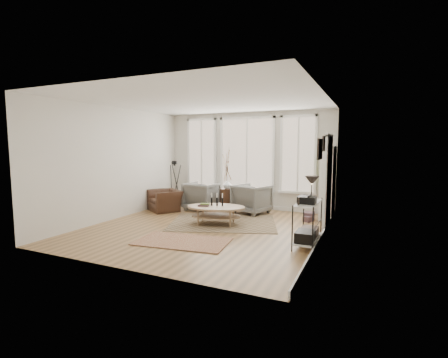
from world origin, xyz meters
The scene contains 17 objects.
room centered at (0.02, 0.03, 1.43)m, with size 5.50×5.54×2.90m.
bay_window centered at (0.00, 2.71, 1.61)m, with size 4.14×0.12×2.24m.
door centered at (2.57, 1.15, 1.12)m, with size 0.09×1.06×2.22m.
bookcase centered at (2.44, 2.23, 0.96)m, with size 0.31×0.85×2.06m.
low_shelf centered at (2.38, -0.30, 0.51)m, with size 0.38×1.08×1.30m.
wall_art centered at (2.58, -0.27, 1.88)m, with size 0.04×0.88×0.44m.
rug_main centered at (0.15, 0.65, 0.01)m, with size 2.56×1.92×0.01m, color brown.
rug_runner centered at (0.08, -1.15, 0.01)m, with size 1.83×1.01×0.01m, color brown.
coffee_table centered at (0.06, 0.43, 0.35)m, with size 1.57×1.18×0.65m.
armchair_left centered at (-1.11, 1.88, 0.41)m, with size 0.88×0.90×0.82m, color slate.
armchair_right centered at (0.42, 2.03, 0.41)m, with size 0.88×0.91×0.82m, color slate.
side_table centered at (-0.37, 2.08, 0.88)m, with size 0.43×0.43×1.82m.
vase centered at (-0.35, 2.05, 0.78)m, with size 0.24×0.24×0.25m, color silver.
accent_chair centered at (-2.03, 1.31, 0.30)m, with size 0.93×0.81×0.61m, color #3C2216.
tripod_camera centered at (-2.16, 2.04, 0.66)m, with size 0.50×0.50×1.43m.
book_stack_near centered at (2.05, 1.84, 0.10)m, with size 0.25×0.31×0.20m, color brown.
book_stack_far centered at (2.05, 1.63, 0.07)m, with size 0.17×0.21×0.14m, color brown.
Camera 1 is at (3.44, -6.54, 1.93)m, focal length 26.00 mm.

